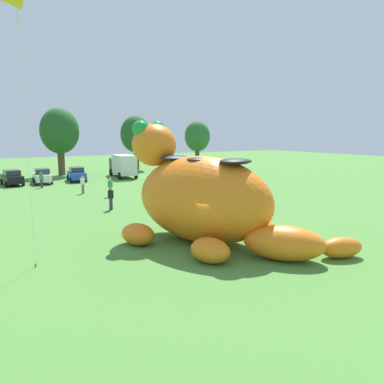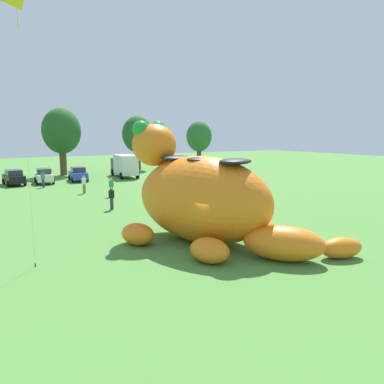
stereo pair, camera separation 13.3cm
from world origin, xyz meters
The scene contains 14 objects.
ground_plane centered at (0.00, 0.00, 0.00)m, with size 160.00×160.00×0.00m, color #4C8438.
giant_inflatable_creature centered at (0.23, 1.04, 2.35)m, with size 9.40×11.24×6.43m.
car_black centered at (-6.38, 29.97, 0.86)m, with size 2.27×4.26×1.72m.
car_white centered at (-3.24, 29.79, 0.86)m, with size 2.14×4.20×1.72m.
car_blue centered at (0.65, 29.78, 0.86)m, with size 2.20×4.23×1.72m.
box_truck centered at (6.92, 30.82, 1.60)m, with size 2.81×6.55×2.95m.
tree_mid_left centered at (0.51, 37.49, 5.99)m, with size 5.16×5.16×9.16m.
tree_centre_left centered at (12.33, 39.20, 5.54)m, with size 4.77×4.77×8.47m.
tree_centre centered at (24.21, 39.92, 5.18)m, with size 4.46×4.46×7.91m.
spectator_near_inflatable centered at (-1.10, 20.19, 0.85)m, with size 0.38×0.26×1.71m.
spectator_mid_field centered at (3.60, 6.84, 0.85)m, with size 0.38×0.26×1.71m.
spectator_by_cars centered at (0.57, 17.07, 0.85)m, with size 0.38×0.26×1.71m.
spectator_wandering centered at (-1.27, 11.47, 0.85)m, with size 0.38×0.26×1.71m.
spectator_far_side centered at (-3.88, 26.22, 0.85)m, with size 0.38×0.26×1.71m.
Camera 1 is at (-9.93, -14.70, 5.70)m, focal length 33.88 mm.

